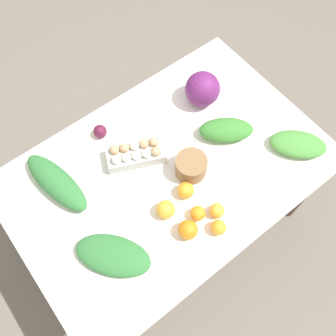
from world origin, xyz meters
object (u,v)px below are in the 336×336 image
(greens_bunch_beet_tops, at_px, (298,144))
(orange_0, at_px, (188,230))
(beet_root, at_px, (100,131))
(orange_2, at_px, (166,209))
(paper_bag, at_px, (191,166))
(orange_3, at_px, (218,227))
(egg_carton, at_px, (136,154))
(orange_1, at_px, (198,213))
(orange_5, at_px, (186,190))
(greens_bunch_dandelion, at_px, (56,182))
(greens_bunch_chard, at_px, (226,130))
(greens_bunch_scallion, at_px, (113,255))
(cabbage_purple, at_px, (202,89))
(orange_4, at_px, (217,211))

(greens_bunch_beet_tops, bearing_deg, orange_0, -179.44)
(beet_root, height_order, orange_2, orange_2)
(paper_bag, xyz_separation_m, orange_2, (-0.21, -0.09, -0.01))
(orange_3, bearing_deg, egg_carton, 98.33)
(orange_1, bearing_deg, orange_5, 77.72)
(orange_1, bearing_deg, paper_bag, 58.56)
(greens_bunch_dandelion, height_order, orange_3, greens_bunch_dandelion)
(orange_0, height_order, orange_2, orange_0)
(orange_2, bearing_deg, beet_root, 90.59)
(orange_0, relative_size, orange_2, 1.03)
(orange_0, bearing_deg, orange_1, 21.45)
(greens_bunch_dandelion, xyz_separation_m, greens_bunch_beet_tops, (0.98, -0.51, -0.01))
(paper_bag, height_order, greens_bunch_beet_tops, paper_bag)
(egg_carton, bearing_deg, orange_5, -51.83)
(paper_bag, bearing_deg, orange_3, -106.56)
(beet_root, height_order, orange_5, orange_5)
(greens_bunch_chard, xyz_separation_m, orange_1, (-0.36, -0.23, -0.01))
(paper_bag, xyz_separation_m, greens_bunch_scallion, (-0.49, -0.11, -0.02))
(greens_bunch_beet_tops, bearing_deg, greens_bunch_scallion, 174.25)
(egg_carton, relative_size, orange_0, 3.43)
(cabbage_purple, bearing_deg, paper_bag, -136.94)
(orange_2, xyz_separation_m, orange_5, (0.12, 0.02, -0.00))
(orange_2, bearing_deg, greens_bunch_beet_tops, -10.02)
(orange_3, bearing_deg, paper_bag, 73.44)
(greens_bunch_chard, relative_size, orange_0, 3.03)
(egg_carton, bearing_deg, beet_root, 130.71)
(cabbage_purple, bearing_deg, greens_bunch_dandelion, 178.23)
(cabbage_purple, distance_m, orange_5, 0.52)
(greens_bunch_chard, height_order, orange_0, greens_bunch_chard)
(greens_bunch_scallion, bearing_deg, greens_bunch_dandelion, 92.36)
(egg_carton, distance_m, orange_2, 0.30)
(cabbage_purple, height_order, paper_bag, cabbage_purple)
(cabbage_purple, height_order, orange_1, cabbage_purple)
(beet_root, distance_m, orange_1, 0.60)
(orange_0, xyz_separation_m, orange_4, (0.15, -0.01, -0.01))
(egg_carton, height_order, orange_1, egg_carton)
(greens_bunch_chard, bearing_deg, cabbage_purple, 79.40)
(egg_carton, height_order, greens_bunch_scallion, egg_carton)
(cabbage_purple, relative_size, greens_bunch_beet_tops, 0.65)
(greens_bunch_scallion, bearing_deg, cabbage_purple, 26.18)
(orange_3, bearing_deg, greens_bunch_beet_tops, 7.70)
(greens_bunch_scallion, relative_size, orange_5, 4.23)
(greens_bunch_dandelion, distance_m, orange_0, 0.60)
(orange_2, distance_m, orange_4, 0.22)
(greens_bunch_dandelion, bearing_deg, orange_5, -41.34)
(greens_bunch_chard, distance_m, orange_0, 0.52)
(orange_2, relative_size, orange_5, 1.10)
(greens_bunch_beet_tops, bearing_deg, orange_4, -178.35)
(egg_carton, xyz_separation_m, greens_bunch_beet_tops, (0.62, -0.41, -0.01))
(orange_0, bearing_deg, orange_4, -3.10)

